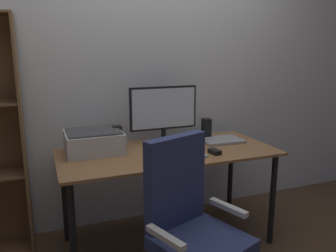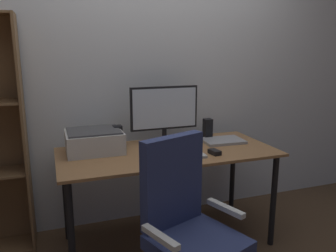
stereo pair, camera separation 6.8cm
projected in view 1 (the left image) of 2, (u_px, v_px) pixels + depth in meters
The scene contains 12 objects.
ground_plane at pixel (168, 241), 2.67m from camera, with size 12.00×12.00×0.00m, color #4C3826.
back_wall at pixel (145, 70), 2.87m from camera, with size 6.40×0.10×2.60m, color silver.
desk at pixel (168, 161), 2.53m from camera, with size 1.59×0.73×0.74m.
monitor at pixel (164, 111), 2.67m from camera, with size 0.55×0.20×0.45m.
keyboard at pixel (186, 157), 2.34m from camera, with size 0.29×0.11×0.02m, color #B7BABC.
mouse at pixel (215, 152), 2.43m from camera, with size 0.06×0.10×0.03m, color black.
coffee_mug at pixel (183, 145), 2.50m from camera, with size 0.09×0.08×0.09m.
laptop at pixel (222, 140), 2.75m from camera, with size 0.32×0.23×0.02m, color #99999E.
speaker_left at pixel (117, 137), 2.57m from camera, with size 0.06×0.07×0.17m, color black.
speaker_right at pixel (206, 129), 2.83m from camera, with size 0.06×0.07×0.17m, color black.
printer at pixel (94, 141), 2.46m from camera, with size 0.40×0.34×0.16m.
office_chair at pixel (192, 237), 1.87m from camera, with size 0.58×0.58×1.01m.
Camera 1 is at (-0.86, -2.24, 1.47)m, focal length 36.34 mm.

